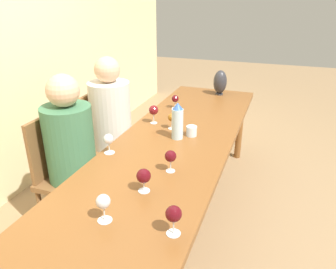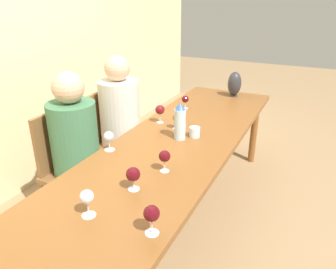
{
  "view_description": "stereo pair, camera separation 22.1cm",
  "coord_description": "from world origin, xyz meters",
  "px_view_note": "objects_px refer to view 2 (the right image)",
  "views": [
    {
      "loc": [
        -2.0,
        -0.68,
        1.72
      ],
      "look_at": [
        -0.09,
        0.0,
        0.84
      ],
      "focal_mm": 35.0,
      "sensor_mm": 36.0,
      "label": 1
    },
    {
      "loc": [
        -1.91,
        -0.89,
        1.72
      ],
      "look_at": [
        -0.09,
        0.0,
        0.84
      ],
      "focal_mm": 35.0,
      "sensor_mm": 36.0,
      "label": 2
    }
  ],
  "objects_px": {
    "wine_glass_5": "(177,118)",
    "wine_glass_6": "(160,110)",
    "chair_far": "(115,138)",
    "person_far": "(122,121)",
    "wine_glass_1": "(109,137)",
    "person_near": "(77,148)",
    "wine_glass_3": "(133,175)",
    "wine_glass_4": "(165,157)",
    "water_tumbler": "(195,132)",
    "wine_glass_7": "(152,214)",
    "vase": "(234,84)",
    "wine_glass_0": "(185,99)",
    "water_bottle": "(180,122)",
    "chair_near": "(71,166)",
    "wine_glass_2": "(87,198)"
  },
  "relations": [
    {
      "from": "wine_glass_7",
      "to": "wine_glass_6",
      "type": "bearing_deg",
      "value": 25.62
    },
    {
      "from": "wine_glass_3",
      "to": "water_tumbler",
      "type": "bearing_deg",
      "value": -2.6
    },
    {
      "from": "wine_glass_0",
      "to": "wine_glass_3",
      "type": "relative_size",
      "value": 0.92
    },
    {
      "from": "vase",
      "to": "wine_glass_5",
      "type": "xyz_separation_m",
      "value": [
        -1.05,
        0.16,
        -0.04
      ]
    },
    {
      "from": "chair_far",
      "to": "wine_glass_2",
      "type": "bearing_deg",
      "value": -149.81
    },
    {
      "from": "wine_glass_6",
      "to": "chair_far",
      "type": "bearing_deg",
      "value": 84.52
    },
    {
      "from": "wine_glass_5",
      "to": "person_far",
      "type": "xyz_separation_m",
      "value": [
        0.11,
        0.59,
        -0.16
      ]
    },
    {
      "from": "wine_glass_1",
      "to": "wine_glass_5",
      "type": "height_order",
      "value": "wine_glass_1"
    },
    {
      "from": "wine_glass_7",
      "to": "person_far",
      "type": "xyz_separation_m",
      "value": [
        1.26,
        0.99,
        -0.18
      ]
    },
    {
      "from": "wine_glass_1",
      "to": "chair_near",
      "type": "height_order",
      "value": "chair_near"
    },
    {
      "from": "wine_glass_3",
      "to": "person_near",
      "type": "bearing_deg",
      "value": 61.85
    },
    {
      "from": "wine_glass_6",
      "to": "chair_far",
      "type": "height_order",
      "value": "chair_far"
    },
    {
      "from": "vase",
      "to": "wine_glass_0",
      "type": "height_order",
      "value": "vase"
    },
    {
      "from": "person_far",
      "to": "wine_glass_7",
      "type": "bearing_deg",
      "value": -141.78
    },
    {
      "from": "chair_near",
      "to": "person_far",
      "type": "bearing_deg",
      "value": -8.07
    },
    {
      "from": "wine_glass_0",
      "to": "chair_near",
      "type": "distance_m",
      "value": 1.16
    },
    {
      "from": "water_tumbler",
      "to": "wine_glass_0",
      "type": "bearing_deg",
      "value": 29.35
    },
    {
      "from": "chair_far",
      "to": "person_near",
      "type": "distance_m",
      "value": 0.63
    },
    {
      "from": "wine_glass_4",
      "to": "water_bottle",
      "type": "bearing_deg",
      "value": 13.36
    },
    {
      "from": "wine_glass_3",
      "to": "vase",
      "type": "bearing_deg",
      "value": -0.54
    },
    {
      "from": "wine_glass_2",
      "to": "person_near",
      "type": "distance_m",
      "value": 0.97
    },
    {
      "from": "water_tumbler",
      "to": "wine_glass_4",
      "type": "bearing_deg",
      "value": -177.17
    },
    {
      "from": "water_tumbler",
      "to": "person_far",
      "type": "relative_size",
      "value": 0.06
    },
    {
      "from": "vase",
      "to": "person_far",
      "type": "distance_m",
      "value": 1.22
    },
    {
      "from": "wine_glass_2",
      "to": "wine_glass_6",
      "type": "height_order",
      "value": "wine_glass_6"
    },
    {
      "from": "chair_far",
      "to": "person_near",
      "type": "bearing_deg",
      "value": -171.94
    },
    {
      "from": "wine_glass_4",
      "to": "wine_glass_3",
      "type": "bearing_deg",
      "value": 165.66
    },
    {
      "from": "wine_glass_3",
      "to": "chair_far",
      "type": "bearing_deg",
      "value": 39.57
    },
    {
      "from": "water_tumbler",
      "to": "wine_glass_2",
      "type": "distance_m",
      "value": 1.1
    },
    {
      "from": "chair_near",
      "to": "person_near",
      "type": "bearing_deg",
      "value": -90.0
    },
    {
      "from": "wine_glass_0",
      "to": "wine_glass_1",
      "type": "xyz_separation_m",
      "value": [
        -1.02,
        0.12,
        0.01
      ]
    },
    {
      "from": "person_far",
      "to": "chair_far",
      "type": "bearing_deg",
      "value": 90.0
    },
    {
      "from": "wine_glass_1",
      "to": "wine_glass_3",
      "type": "height_order",
      "value": "wine_glass_1"
    },
    {
      "from": "water_tumbler",
      "to": "wine_glass_7",
      "type": "height_order",
      "value": "wine_glass_7"
    },
    {
      "from": "water_tumbler",
      "to": "wine_glass_5",
      "type": "height_order",
      "value": "wine_glass_5"
    },
    {
      "from": "vase",
      "to": "wine_glass_7",
      "type": "bearing_deg",
      "value": -173.78
    },
    {
      "from": "wine_glass_5",
      "to": "chair_near",
      "type": "bearing_deg",
      "value": 125.94
    },
    {
      "from": "wine_glass_3",
      "to": "wine_glass_7",
      "type": "xyz_separation_m",
      "value": [
        -0.27,
        -0.26,
        0.01
      ]
    },
    {
      "from": "wine_glass_6",
      "to": "wine_glass_2",
      "type": "bearing_deg",
      "value": -168.57
    },
    {
      "from": "water_bottle",
      "to": "wine_glass_6",
      "type": "distance_m",
      "value": 0.36
    },
    {
      "from": "wine_glass_1",
      "to": "person_near",
      "type": "relative_size",
      "value": 0.11
    },
    {
      "from": "wine_glass_4",
      "to": "wine_glass_5",
      "type": "height_order",
      "value": "wine_glass_4"
    },
    {
      "from": "wine_glass_4",
      "to": "wine_glass_6",
      "type": "relative_size",
      "value": 0.9
    },
    {
      "from": "wine_glass_5",
      "to": "wine_glass_6",
      "type": "bearing_deg",
      "value": 70.39
    },
    {
      "from": "water_bottle",
      "to": "person_far",
      "type": "bearing_deg",
      "value": 68.5
    },
    {
      "from": "chair_far",
      "to": "person_far",
      "type": "xyz_separation_m",
      "value": [
        0.0,
        -0.09,
        0.18
      ]
    },
    {
      "from": "person_near",
      "to": "wine_glass_5",
      "type": "bearing_deg",
      "value": -50.33
    },
    {
      "from": "wine_glass_5",
      "to": "chair_far",
      "type": "relative_size",
      "value": 0.14
    },
    {
      "from": "wine_glass_4",
      "to": "person_far",
      "type": "xyz_separation_m",
      "value": [
        0.74,
        0.8,
        -0.17
      ]
    },
    {
      "from": "chair_near",
      "to": "chair_far",
      "type": "bearing_deg",
      "value": 0.0
    }
  ]
}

